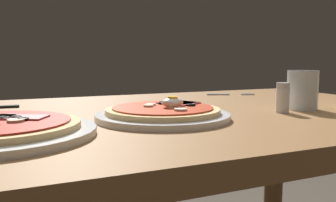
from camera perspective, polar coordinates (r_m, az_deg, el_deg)
The scene contains 5 objects.
dining_table at distance 0.88m, azimuth 1.68°, elevation -9.45°, with size 1.28×0.79×0.78m.
pizza_foreground at distance 0.73m, azimuth -0.74°, elevation -1.90°, with size 0.27×0.27×0.05m.
water_glass_far at distance 0.92m, azimuth 20.12°, elevation 1.26°, with size 0.07×0.07×0.09m.
fork at distance 1.22m, azimuth 9.05°, elevation 1.04°, with size 0.15×0.07×0.00m.
salt_shaker at distance 0.86m, azimuth 17.34°, elevation 0.47°, with size 0.03×0.03×0.07m.
Camera 1 is at (-0.37, -0.76, 0.90)m, focal length 39.29 mm.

